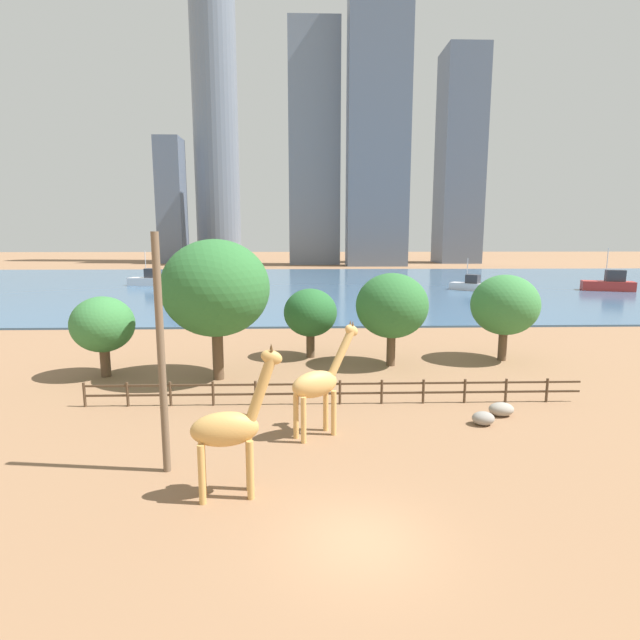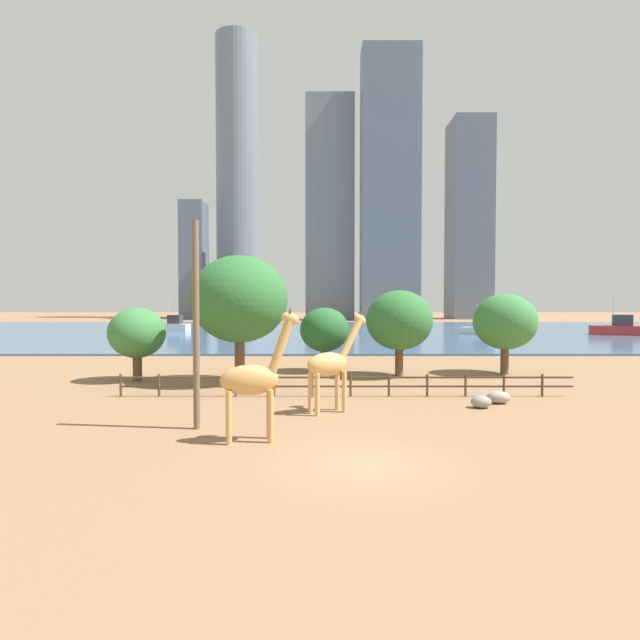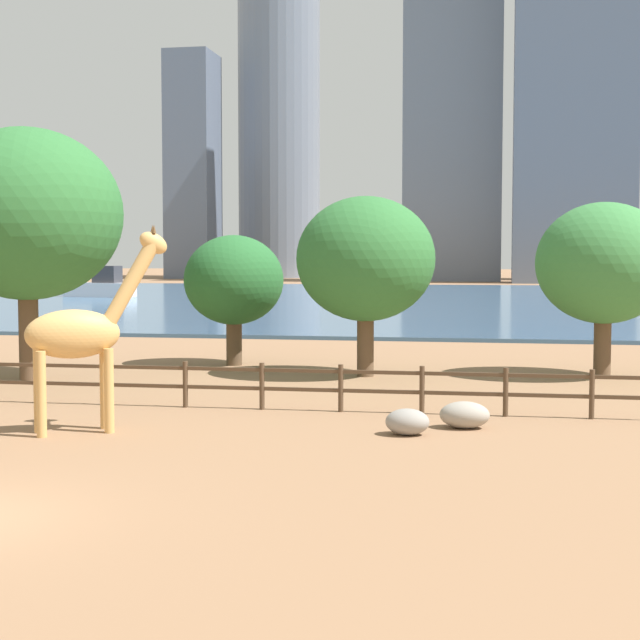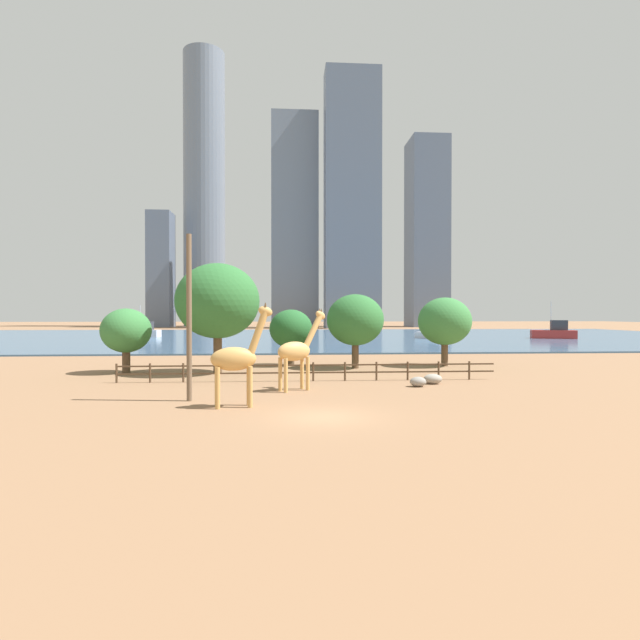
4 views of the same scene
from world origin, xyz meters
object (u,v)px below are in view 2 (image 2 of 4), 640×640
tree_left_large (398,320)px  giraffe_companion (253,379)px  boat_tug (170,326)px  utility_pole (195,325)px  tree_center_broad (135,333)px  tree_left_small (323,330)px  boat_ferry (478,329)px  boulder_near_fence (497,397)px  giraffe_tall (330,364)px  tree_right_small (503,322)px  boat_sailboat (615,328)px  boulder_by_pole (480,402)px  tree_right_tall (238,299)px

tree_left_large → giraffe_companion: bearing=-116.0°
boat_tug → utility_pole: bearing=116.5°
tree_center_broad → tree_left_small: size_ratio=1.01×
tree_left_large → boat_ferry: (20.69, 46.33, -3.05)m
boulder_near_fence → tree_left_large: 11.22m
giraffe_tall → utility_pole: size_ratio=0.56×
giraffe_tall → tree_center_broad: 16.52m
tree_center_broad → tree_right_small: 26.85m
utility_pole → boat_tug: size_ratio=1.25×
giraffe_tall → boat_tug: (-28.07, 67.98, -1.17)m
utility_pole → boat_sailboat: utility_pole is taller
giraffe_companion → boat_ferry: bearing=55.7°
boulder_by_pole → tree_center_broad: size_ratio=0.21×
boulder_by_pole → tree_left_large: tree_left_large is taller
tree_left_small → giraffe_companion: bearing=-98.4°
giraffe_tall → boulder_by_pole: bearing=-24.4°
giraffe_tall → utility_pole: bearing=177.1°
tree_left_large → boat_sailboat: bearing=46.4°
giraffe_tall → tree_right_small: tree_right_small is taller
tree_left_large → boat_ferry: tree_left_large is taller
boulder_by_pole → boat_tug: size_ratio=0.15×
giraffe_companion → utility_pole: 3.89m
boulder_near_fence → boat_ferry: bearing=73.3°
tree_left_large → tree_left_small: tree_left_large is taller
tree_center_broad → tree_right_tall: 7.64m
boat_tug → tree_right_small: bearing=136.3°
giraffe_companion → tree_right_tall: tree_right_tall is taller
tree_left_large → boat_ferry: 50.83m
tree_left_small → boat_tug: (-27.87, 53.41, -2.05)m
giraffe_companion → tree_right_tall: bearing=91.6°
giraffe_companion → boat_tug: 77.28m
tree_center_broad → giraffe_companion: bearing=-56.2°
giraffe_tall → boat_tug: bearing=80.5°
boulder_near_fence → boat_sailboat: boat_sailboat is taller
tree_left_large → boat_sailboat: 62.12m
tree_center_broad → boat_tug: size_ratio=0.71×
boulder_by_pole → tree_left_large: 11.92m
giraffe_tall → tree_right_tall: tree_right_tall is taller
giraffe_tall → boat_sailboat: 74.56m
giraffe_tall → tree_left_small: size_ratio=1.00×
tree_right_tall → boat_sailboat: size_ratio=1.07×
tree_right_tall → boat_tug: size_ratio=1.20×
giraffe_companion → tree_left_small: bearing=71.9°
boulder_near_fence → tree_right_tall: (-15.00, 6.90, 5.30)m
boulder_by_pole → boat_sailboat: bearing=54.2°
tree_right_tall → boat_sailboat: bearing=41.6°
giraffe_tall → utility_pole: 6.96m
utility_pole → boulder_near_fence: size_ratio=7.22×
boulder_near_fence → tree_left_small: tree_left_small is taller
boulder_near_fence → tree_left_large: tree_left_large is taller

